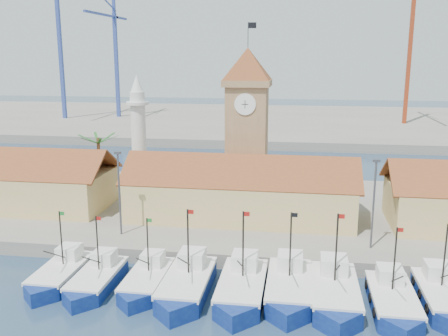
% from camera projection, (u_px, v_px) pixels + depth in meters
% --- Properties ---
extents(ground, '(400.00, 400.00, 0.00)m').
position_uv_depth(ground, '(212.00, 310.00, 40.62)').
color(ground, '#1C2C4A').
rests_on(ground, ground).
extents(quay, '(140.00, 32.00, 1.50)m').
position_uv_depth(quay, '(245.00, 212.00, 63.58)').
color(quay, gray).
rests_on(quay, ground).
extents(terminal, '(240.00, 80.00, 2.00)m').
position_uv_depth(terminal, '(277.00, 122.00, 146.41)').
color(terminal, gray).
rests_on(terminal, ground).
extents(boat_0, '(3.35, 9.17, 6.94)m').
position_uv_depth(boat_0, '(60.00, 275.00, 45.36)').
color(boat_0, navy).
rests_on(boat_0, ground).
extents(boat_1, '(3.30, 9.04, 6.84)m').
position_uv_depth(boat_1, '(96.00, 281.00, 44.27)').
color(boat_1, navy).
rests_on(boat_1, ground).
extents(boat_2, '(3.25, 8.90, 6.74)m').
position_uv_depth(boat_2, '(146.00, 282.00, 44.07)').
color(boat_2, navy).
rests_on(boat_2, ground).
extents(boat_3, '(3.81, 10.45, 7.91)m').
position_uv_depth(boat_3, '(186.00, 286.00, 42.99)').
color(boat_3, navy).
rests_on(boat_3, ground).
extents(boat_4, '(3.83, 10.49, 7.94)m').
position_uv_depth(boat_4, '(241.00, 290.00, 42.33)').
color(boat_4, navy).
rests_on(boat_4, ground).
extents(boat_5, '(3.77, 10.33, 7.82)m').
position_uv_depth(boat_5, '(289.00, 290.00, 42.43)').
color(boat_5, navy).
rests_on(boat_5, ground).
extents(boat_6, '(3.89, 10.64, 8.05)m').
position_uv_depth(boat_6, '(335.00, 295.00, 41.39)').
color(boat_6, navy).
rests_on(boat_6, ground).
extents(boat_7, '(3.52, 9.64, 7.30)m').
position_uv_depth(boat_7, '(393.00, 303.00, 40.21)').
color(boat_7, navy).
rests_on(boat_7, ground).
extents(boat_8, '(3.55, 9.72, 7.36)m').
position_uv_depth(boat_8, '(444.00, 299.00, 40.87)').
color(boat_8, navy).
rests_on(boat_8, ground).
extents(hall_center, '(27.04, 10.13, 7.61)m').
position_uv_depth(hall_center, '(241.00, 196.00, 59.01)').
color(hall_center, tan).
rests_on(hall_center, quay).
extents(clock_tower, '(5.80, 5.80, 22.70)m').
position_uv_depth(clock_tower, '(247.00, 122.00, 63.01)').
color(clock_tower, '#A58155').
rests_on(clock_tower, quay).
extents(minaret, '(3.00, 3.00, 16.30)m').
position_uv_depth(minaret, '(139.00, 135.00, 67.65)').
color(minaret, silver).
rests_on(minaret, quay).
extents(palm_tree, '(5.60, 5.03, 8.39)m').
position_uv_depth(palm_tree, '(99.00, 162.00, 67.24)').
color(palm_tree, brown).
rests_on(palm_tree, quay).
extents(lamp_posts, '(80.70, 0.25, 9.03)m').
position_uv_depth(lamp_posts, '(237.00, 194.00, 50.67)').
color(lamp_posts, '#3F3F44').
rests_on(lamp_posts, quay).
extents(crane_blue_far, '(1.00, 35.11, 46.12)m').
position_uv_depth(crane_blue_far, '(56.00, 27.00, 140.35)').
color(crane_blue_far, '#314596').
rests_on(crane_blue_far, terminal).
extents(crane_blue_near, '(1.00, 30.79, 37.06)m').
position_uv_depth(crane_blue_near, '(114.00, 47.00, 145.56)').
color(crane_blue_near, '#314596').
rests_on(crane_blue_near, terminal).
extents(crane_red_right, '(1.00, 33.73, 45.33)m').
position_uv_depth(crane_red_right, '(413.00, 27.00, 129.22)').
color(crane_red_right, '#973217').
rests_on(crane_red_right, terminal).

